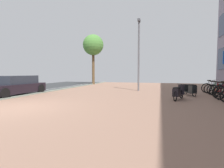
# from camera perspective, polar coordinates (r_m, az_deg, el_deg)

# --- Properties ---
(ground) EXTENTS (21.00, 40.00, 0.13)m
(ground) POSITION_cam_1_polar(r_m,az_deg,el_deg) (7.51, -20.65, -7.92)
(ground) COLOR #222526
(bicycle_rack_07) EXTENTS (1.33, 0.48, 0.97)m
(bicycle_rack_07) POSITION_cam_1_polar(r_m,az_deg,el_deg) (12.95, 31.45, -1.81)
(bicycle_rack_07) COLOR black
(bicycle_rack_07) RESTS_ON ground
(bicycle_rack_08) EXTENTS (1.37, 0.48, 0.97)m
(bicycle_rack_08) POSITION_cam_1_polar(r_m,az_deg,el_deg) (13.57, 30.70, -1.56)
(bicycle_rack_08) COLOR black
(bicycle_rack_08) RESTS_ON ground
(bicycle_rack_09) EXTENTS (1.34, 0.48, 0.96)m
(bicycle_rack_09) POSITION_cam_1_polar(r_m,az_deg,el_deg) (14.18, 29.88, -1.35)
(bicycle_rack_09) COLOR black
(bicycle_rack_09) RESTS_ON ground
(bicycle_rack_10) EXTENTS (1.38, 0.48, 0.99)m
(bicycle_rack_10) POSITION_cam_1_polar(r_m,az_deg,el_deg) (14.80, 29.18, -1.09)
(bicycle_rack_10) COLOR black
(bicycle_rack_10) RESTS_ON ground
(scooter_near) EXTENTS (0.81, 1.69, 0.84)m
(scooter_near) POSITION_cam_1_polar(r_m,az_deg,el_deg) (10.11, 20.33, -2.62)
(scooter_near) COLOR black
(scooter_near) RESTS_ON ground
(scooter_mid) EXTENTS (0.76, 1.55, 0.74)m
(scooter_mid) POSITION_cam_1_polar(r_m,az_deg,el_deg) (12.26, 23.91, -1.68)
(scooter_mid) COLOR black
(scooter_mid) RESTS_ON ground
(parked_car_near) EXTENTS (1.93, 4.11, 1.26)m
(parked_car_near) POSITION_cam_1_polar(r_m,az_deg,el_deg) (13.10, -28.75, -0.48)
(parked_car_near) COLOR black
(parked_car_near) RESTS_ON ground
(lamp_post) EXTENTS (0.20, 0.52, 5.63)m
(lamp_post) POSITION_cam_1_polar(r_m,az_deg,el_deg) (14.49, 8.55, 10.28)
(lamp_post) COLOR slate
(lamp_post) RESTS_ON ground
(street_tree) EXTENTS (2.52, 2.52, 6.11)m
(street_tree) POSITION_cam_1_polar(r_m,az_deg,el_deg) (22.51, -6.04, 12.15)
(street_tree) COLOR brown
(street_tree) RESTS_ON ground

